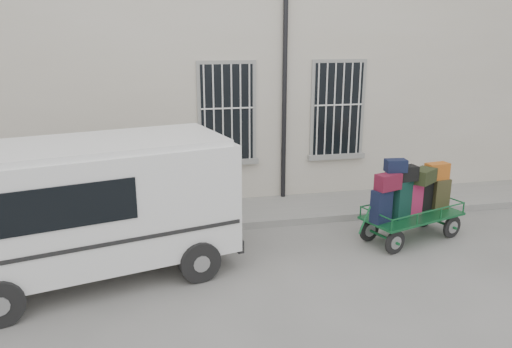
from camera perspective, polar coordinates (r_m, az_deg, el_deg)
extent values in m
plane|color=slate|center=(9.50, 2.15, -9.22)|extent=(80.00, 80.00, 0.00)
cube|color=#BFB6A3|center=(14.04, -3.38, 11.60)|extent=(24.00, 5.00, 6.00)
cylinder|color=black|center=(11.74, 3.28, 9.82)|extent=(0.11, 0.11, 5.60)
cube|color=black|center=(11.59, -3.34, 7.00)|extent=(1.20, 0.08, 2.20)
cube|color=gray|center=(11.80, -3.23, 1.41)|extent=(1.45, 0.22, 0.12)
cube|color=black|center=(12.29, 9.30, 7.32)|extent=(1.20, 0.08, 2.20)
cube|color=gray|center=(12.49, 9.10, 2.04)|extent=(1.45, 0.22, 0.12)
cube|color=gray|center=(11.45, -0.57, -4.34)|extent=(24.00, 1.70, 0.15)
cylinder|color=black|center=(9.80, 15.59, -7.53)|extent=(0.46, 0.19, 0.46)
cylinder|color=gray|center=(9.80, 15.59, -7.53)|extent=(0.27, 0.16, 0.25)
cylinder|color=black|center=(10.26, 12.82, -6.26)|extent=(0.46, 0.19, 0.46)
cylinder|color=gray|center=(10.26, 12.82, -6.26)|extent=(0.27, 0.16, 0.25)
cylinder|color=black|center=(10.91, 21.48, -5.64)|extent=(0.46, 0.19, 0.46)
cylinder|color=gray|center=(10.91, 21.48, -5.64)|extent=(0.27, 0.16, 0.25)
cylinder|color=black|center=(11.33, 18.74, -4.60)|extent=(0.46, 0.19, 0.46)
cylinder|color=gray|center=(11.33, 18.74, -4.60)|extent=(0.27, 0.16, 0.25)
cube|color=#14582C|center=(10.46, 17.41, -4.55)|extent=(2.22, 1.49, 0.05)
cylinder|color=#14582C|center=(9.57, 12.32, -5.17)|extent=(0.27, 0.12, 0.52)
cube|color=black|center=(9.78, 14.12, -3.56)|extent=(0.44, 0.35, 0.64)
cube|color=black|center=(9.68, 14.25, -1.70)|extent=(0.18, 0.15, 0.03)
cube|color=#0E322E|center=(10.13, 16.26, -2.74)|extent=(0.50, 0.40, 0.75)
cube|color=black|center=(10.02, 16.43, -0.64)|extent=(0.20, 0.16, 0.03)
cube|color=#981B54|center=(10.37, 17.44, -2.72)|extent=(0.40, 0.27, 0.64)
cube|color=black|center=(10.27, 17.59, -0.97)|extent=(0.17, 0.14, 0.03)
cube|color=black|center=(10.73, 18.66, -2.19)|extent=(0.46, 0.33, 0.65)
cube|color=black|center=(10.63, 18.82, -0.45)|extent=(0.19, 0.15, 0.03)
cube|color=#323319|center=(10.92, 20.22, -2.10)|extent=(0.38, 0.29, 0.62)
cube|color=black|center=(10.83, 20.38, -0.46)|extent=(0.17, 0.16, 0.03)
cube|color=#521020|center=(9.69, 14.87, -0.87)|extent=(0.54, 0.39, 0.31)
cube|color=black|center=(10.00, 16.74, 0.09)|extent=(0.46, 0.31, 0.29)
cube|color=#292C16|center=(10.31, 18.61, -0.20)|extent=(0.61, 0.56, 0.27)
cube|color=#99471B|center=(10.75, 19.98, 0.31)|extent=(0.50, 0.31, 0.33)
cube|color=black|center=(9.82, 15.68, 0.93)|extent=(0.41, 0.28, 0.24)
cube|color=white|center=(8.66, -18.24, -3.13)|extent=(4.89, 3.02, 1.86)
cube|color=white|center=(8.41, -18.80, 3.14)|extent=(4.65, 2.82, 0.10)
cube|color=black|center=(7.58, -21.91, -3.70)|extent=(2.21, 0.60, 0.64)
cube|color=black|center=(9.13, -4.18, 0.63)|extent=(0.40, 1.41, 0.57)
cube|color=black|center=(9.51, -4.09, -6.30)|extent=(0.57, 1.88, 0.23)
cube|color=white|center=(9.44, -3.89, -4.92)|extent=(0.14, 0.43, 0.12)
cylinder|color=black|center=(8.48, -6.48, -9.89)|extent=(0.74, 0.39, 0.70)
cylinder|color=black|center=(10.15, -10.21, -5.63)|extent=(0.74, 0.39, 0.70)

